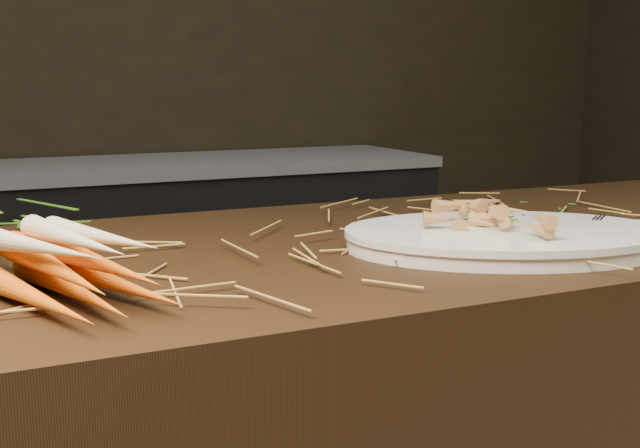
% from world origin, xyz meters
% --- Properties ---
extents(back_counter, '(1.82, 0.62, 0.84)m').
position_xyz_m(back_counter, '(0.30, 2.18, 0.42)').
color(back_counter, black).
rests_on(back_counter, ground).
extents(straw_bedding, '(1.40, 0.60, 0.02)m').
position_xyz_m(straw_bedding, '(0.00, 0.30, 0.91)').
color(straw_bedding, '#A3843A').
rests_on(straw_bedding, main_counter).
extents(root_veg_bunch, '(0.27, 0.50, 0.09)m').
position_xyz_m(root_veg_bunch, '(-0.46, 0.26, 0.94)').
color(root_veg_bunch, '#D55512').
rests_on(root_veg_bunch, main_counter).
extents(serving_platter, '(0.52, 0.43, 0.02)m').
position_xyz_m(serving_platter, '(0.16, 0.16, 0.91)').
color(serving_platter, white).
rests_on(serving_platter, main_counter).
extents(roasted_veg_heap, '(0.26, 0.22, 0.05)m').
position_xyz_m(roasted_veg_heap, '(0.16, 0.16, 0.95)').
color(roasted_veg_heap, '#B6793D').
rests_on(roasted_veg_heap, serving_platter).
extents(serving_fork, '(0.14, 0.11, 0.00)m').
position_xyz_m(serving_fork, '(0.30, 0.09, 0.93)').
color(serving_fork, silver).
rests_on(serving_fork, serving_platter).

